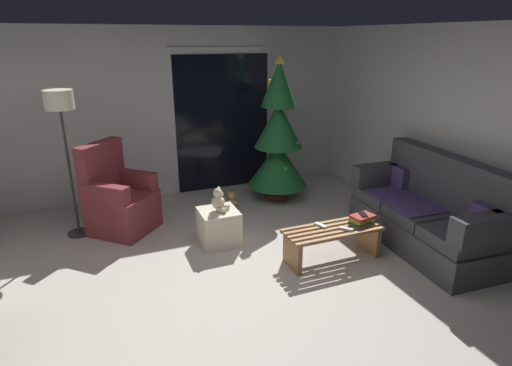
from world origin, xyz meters
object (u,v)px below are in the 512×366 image
at_px(remote_silver, 346,229).
at_px(christmas_tree, 278,139).
at_px(ottoman, 219,227).
at_px(remote_white, 321,225).
at_px(armchair, 119,200).
at_px(teddy_bear_cream, 219,201).
at_px(coffee_table, 332,238).
at_px(couch, 427,214).
at_px(book_stack, 362,219).
at_px(cell_phone, 363,214).
at_px(floor_lamp, 61,115).
at_px(teddy_bear_honey_by_tree, 231,202).

bearing_deg(remote_silver, christmas_tree, 45.65).
bearing_deg(ottoman, remote_silver, -38.46).
relative_size(remote_white, ottoman, 0.35).
bearing_deg(christmas_tree, armchair, -173.82).
height_order(christmas_tree, teddy_bear_cream, christmas_tree).
bearing_deg(coffee_table, christmas_tree, 83.53).
xyz_separation_m(couch, coffee_table, (-1.19, 0.12, -0.15)).
xyz_separation_m(couch, remote_white, (-1.29, 0.22, -0.01)).
height_order(book_stack, armchair, armchair).
xyz_separation_m(coffee_table, book_stack, (0.37, -0.00, 0.17)).
bearing_deg(cell_phone, couch, 5.66).
height_order(couch, ottoman, couch).
xyz_separation_m(couch, remote_silver, (-1.09, 0.04, -0.01)).
bearing_deg(couch, teddy_bear_cream, 157.00).
height_order(coffee_table, remote_white, remote_white).
xyz_separation_m(coffee_table, armchair, (-2.09, 1.66, 0.15)).
distance_m(cell_phone, armchair, 2.98).
height_order(remote_silver, floor_lamp, floor_lamp).
bearing_deg(coffee_table, floor_lamp, 146.39).
height_order(coffee_table, floor_lamp, floor_lamp).
xyz_separation_m(christmas_tree, teddy_bear_cream, (-1.25, -1.08, -0.38)).
relative_size(christmas_tree, floor_lamp, 1.18).
bearing_deg(coffee_table, book_stack, -0.65).
bearing_deg(teddy_bear_cream, christmas_tree, 40.79).
height_order(coffee_table, remote_silver, remote_silver).
bearing_deg(ottoman, teddy_bear_cream, -38.45).
bearing_deg(floor_lamp, ottoman, -30.02).
bearing_deg(remote_silver, teddy_bear_cream, 100.39).
xyz_separation_m(remote_white, teddy_bear_honey_by_tree, (-0.48, 1.64, -0.27)).
distance_m(couch, armchair, 3.74).
bearing_deg(cell_phone, remote_white, -177.41).
xyz_separation_m(floor_lamp, teddy_bear_cream, (1.57, -0.91, -0.96)).
bearing_deg(couch, cell_phone, 171.50).
bearing_deg(armchair, couch, -28.43).
bearing_deg(remote_silver, floor_lamp, 105.04).
distance_m(remote_silver, teddy_bear_honey_by_tree, 1.96).
bearing_deg(christmas_tree, remote_silver, -93.21).
xyz_separation_m(coffee_table, ottoman, (-1.05, 0.83, -0.04)).
bearing_deg(remote_white, cell_phone, 151.83).
height_order(floor_lamp, teddy_bear_honey_by_tree, floor_lamp).
bearing_deg(floor_lamp, book_stack, -30.29).
distance_m(couch, floor_lamp, 4.37).
bearing_deg(teddy_bear_honey_by_tree, armchair, -177.01).
distance_m(coffee_table, armchair, 2.67).
distance_m(christmas_tree, teddy_bear_cream, 1.70).
relative_size(floor_lamp, ottoman, 4.05).
relative_size(christmas_tree, ottoman, 4.79).
bearing_deg(book_stack, cell_phone, 15.96).
relative_size(couch, remote_silver, 12.71).
distance_m(cell_phone, floor_lamp, 3.60).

